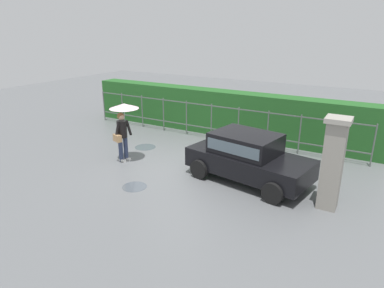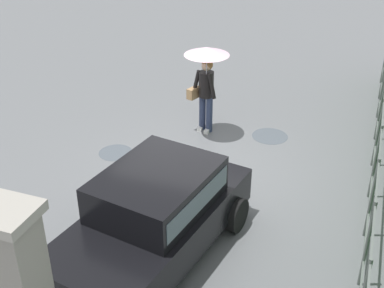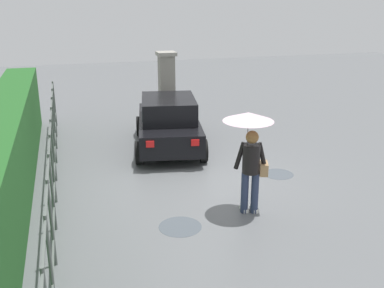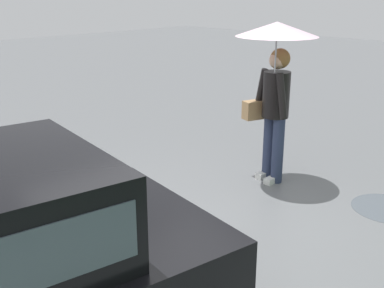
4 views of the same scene
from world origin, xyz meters
TOP-DOWN VIEW (x-y plane):
  - ground_plane at (0.00, 0.00)m, footprint 40.00×40.00m
  - car at (2.46, 0.27)m, footprint 3.94×2.36m
  - pedestrian at (-1.83, -0.37)m, footprint 0.99×0.99m
  - gate_pillar at (4.91, -0.24)m, footprint 0.60×0.60m
  - fence_section at (-0.35, 3.37)m, footprint 12.14×0.05m
  - hedge_row at (-0.35, 4.31)m, footprint 13.09×0.90m
  - puddle_near at (-0.21, -1.86)m, footprint 0.73×0.73m
  - puddle_far at (-2.10, 1.11)m, footprint 0.82×0.82m

SIDE VIEW (x-z plane):
  - ground_plane at x=0.00m, z-range 0.00..0.00m
  - puddle_near at x=-0.21m, z-range 0.00..0.00m
  - puddle_far at x=-2.10m, z-range 0.00..0.00m
  - car at x=2.46m, z-range 0.06..1.54m
  - fence_section at x=-0.35m, z-range 0.08..1.58m
  - hedge_row at x=-0.35m, z-range 0.00..1.90m
  - gate_pillar at x=4.91m, z-range 0.03..2.45m
  - pedestrian at x=-1.83m, z-range 0.47..2.52m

